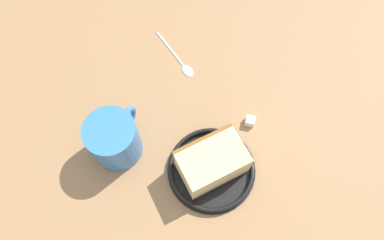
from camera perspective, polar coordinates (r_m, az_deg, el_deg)
ground_plane at (r=65.78cm, az=4.30°, el=-2.29°), size 118.53×118.53×2.74cm
small_plate at (r=61.33cm, az=3.15°, el=-7.89°), size 15.23×15.23×1.66cm
cake_slice at (r=58.22cm, az=3.19°, el=-6.79°), size 12.22×9.84×6.36cm
tea_mug at (r=60.30cm, az=-12.42°, el=-3.01°), size 10.70×8.50×8.97cm
teaspoon at (r=70.66cm, az=-1.72°, el=9.24°), size 3.23×12.74×0.80cm
sugar_cube at (r=65.09cm, az=9.34°, el=-0.17°), size 2.23×2.23×1.61cm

